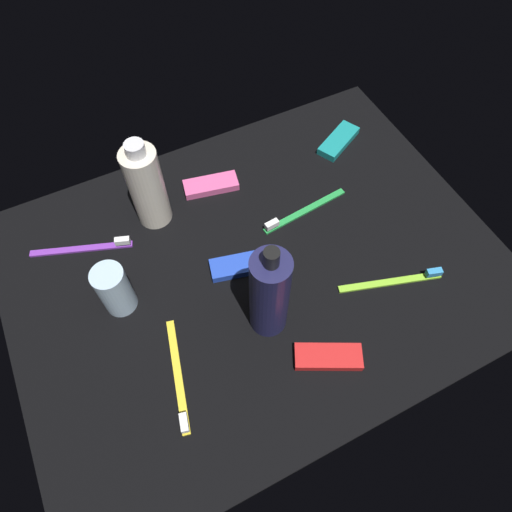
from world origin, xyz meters
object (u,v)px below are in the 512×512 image
Objects in this scene: lotion_bottle at (269,294)px; deodorant_stick at (115,290)px; toothbrush_yellow at (179,381)px; toothbrush_lime at (397,280)px; snack_bar_pink at (213,184)px; snack_bar_red at (328,357)px; snack_bar_teal at (339,141)px; snack_bar_blue at (240,265)px; toothbrush_green at (300,212)px; bodywash_bottle at (147,186)px; toothbrush_purple at (87,247)px.

lotion_bottle reaches higher than deodorant_stick.
lotion_bottle reaches higher than toothbrush_yellow.
deodorant_stick is 0.56× the size of toothbrush_lime.
snack_bar_red is (-2.05, 39.68, 0.00)cm from snack_bar_pink.
snack_bar_pink is 28.04cm from snack_bar_teal.
snack_bar_blue and snack_bar_teal have the same top height.
toothbrush_green is 20.35cm from snack_bar_teal.
deodorant_stick reaches higher than toothbrush_green.
bodywash_bottle is (9.17, -28.11, -0.82)cm from lotion_bottle.
lotion_bottle is 35.89cm from toothbrush_purple.
snack_bar_red is at bearing 162.79° from toothbrush_yellow.
lotion_bottle is 24.71cm from toothbrush_lime.
lotion_bottle is at bearing 146.42° from deodorant_stick.
lotion_bottle is 1.21× the size of toothbrush_purple.
lotion_bottle is 29.58cm from bodywash_bottle.
deodorant_stick is at bearing 52.30° from bodywash_bottle.
toothbrush_purple is 1.67× the size of snack_bar_blue.
toothbrush_green is 39.07cm from toothbrush_purple.
toothbrush_yellow is 1.71× the size of snack_bar_pink.
lotion_bottle is at bearing 15.37° from snack_bar_teal.
lotion_bottle is 31.12cm from snack_bar_pink.
snack_bar_pink is (-25.80, -3.17, 0.14)cm from toothbrush_purple.
toothbrush_lime is at bearing 171.18° from lotion_bottle.
toothbrush_purple is (2.10, -13.01, -4.33)cm from deodorant_stick.
snack_bar_pink is at bearing -60.15° from snack_bar_red.
toothbrush_purple and toothbrush_yellow have the same top height.
toothbrush_lime is at bearing 111.01° from toothbrush_green.
snack_bar_blue is at bearing 172.76° from deodorant_stick.
snack_bar_teal is at bearing -96.94° from snack_bar_red.
toothbrush_purple is at bearing -21.00° from snack_bar_blue.
bodywash_bottle is 1.78× the size of snack_bar_teal.
toothbrush_lime is at bearing 132.39° from snack_bar_pink.
toothbrush_lime is (-32.02, 31.66, -7.87)cm from bodywash_bottle.
snack_bar_blue is (22.64, -14.48, 0.14)cm from toothbrush_lime.
toothbrush_lime reaches higher than snack_bar_pink.
toothbrush_purple is 1.67× the size of snack_bar_red.
toothbrush_lime is 1.69× the size of snack_bar_red.
bodywash_bottle is 28.17cm from toothbrush_green.
bodywash_bottle is 41.45cm from snack_bar_red.
toothbrush_yellow is (39.66, -0.46, 0.00)cm from toothbrush_lime.
lotion_bottle is 2.02× the size of snack_bar_pink.
snack_bar_pink and snack_bar_teal have the same top height.
toothbrush_yellow is (-5.71, 29.65, 0.00)cm from toothbrush_purple.
toothbrush_yellow is 1.71× the size of snack_bar_blue.
lotion_bottle reaches higher than toothbrush_lime.
toothbrush_green is at bearing -132.88° from lotion_bottle.
toothbrush_green and toothbrush_purple have the same top height.
snack_bar_red is at bearing 127.34° from toothbrush_purple.
toothbrush_yellow is at bearing 10.40° from lotion_bottle.
lotion_bottle is 1.16× the size of toothbrush_green.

